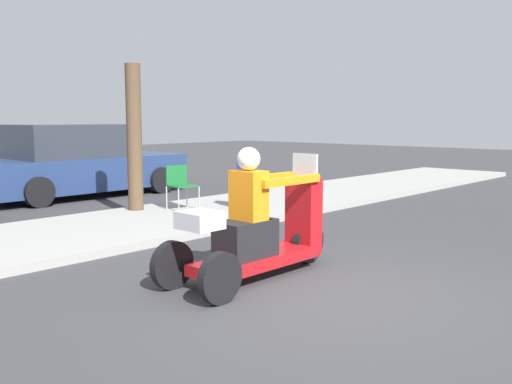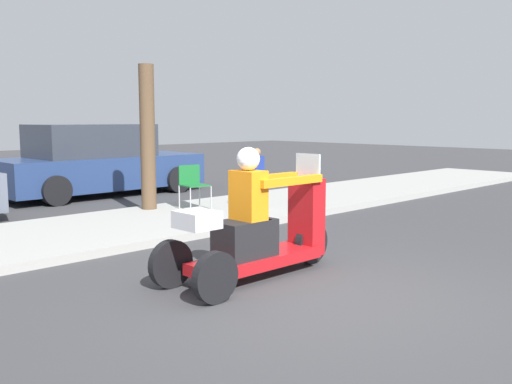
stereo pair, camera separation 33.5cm
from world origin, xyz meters
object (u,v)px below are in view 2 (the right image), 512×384
spectator_far_back (257,180)px  tree_trunk (148,137)px  folding_chair_set_back (192,182)px  parked_car_lot_right (98,162)px  motorcycle_trike (258,232)px

spectator_far_back → tree_trunk: (-1.45, 1.43, 0.79)m
folding_chair_set_back → parked_car_lot_right: parked_car_lot_right is taller
motorcycle_trike → tree_trunk: tree_trunk is taller
folding_chair_set_back → tree_trunk: size_ratio=0.30×
motorcycle_trike → folding_chair_set_back: (2.14, 3.96, 0.09)m
folding_chair_set_back → motorcycle_trike: bearing=-118.4°
motorcycle_trike → tree_trunk: (1.52, 4.50, 0.94)m
spectator_far_back → folding_chair_set_back: spectator_far_back is taller
parked_car_lot_right → folding_chair_set_back: bearing=-91.9°
folding_chair_set_back → spectator_far_back: bearing=-47.0°
folding_chair_set_back → parked_car_lot_right: 3.80m
motorcycle_trike → parked_car_lot_right: bearing=73.8°
spectator_far_back → tree_trunk: tree_trunk is taller
spectator_far_back → parked_car_lot_right: 4.75m
spectator_far_back → folding_chair_set_back: 1.22m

